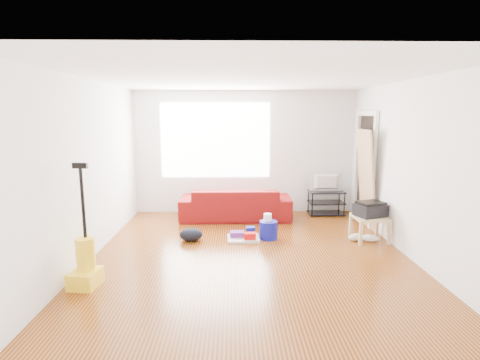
{
  "coord_description": "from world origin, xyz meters",
  "views": [
    {
      "loc": [
        -0.26,
        -5.16,
        2.0
      ],
      "look_at": [
        -0.14,
        0.6,
        1.0
      ],
      "focal_mm": 28.0,
      "sensor_mm": 36.0,
      "label": 1
    }
  ],
  "objects_px": {
    "tv_stand": "(326,202)",
    "cleaning_tray": "(244,236)",
    "sofa": "(235,219)",
    "bucket": "(268,238)",
    "backpack": "(191,241)",
    "side_table": "(370,220)",
    "vacuum": "(85,264)"
  },
  "relations": [
    {
      "from": "tv_stand",
      "to": "cleaning_tray",
      "type": "distance_m",
      "value": 2.31
    },
    {
      "from": "sofa",
      "to": "bucket",
      "type": "distance_m",
      "value": 1.33
    },
    {
      "from": "bucket",
      "to": "backpack",
      "type": "height_order",
      "value": "bucket"
    },
    {
      "from": "tv_stand",
      "to": "side_table",
      "type": "height_order",
      "value": "tv_stand"
    },
    {
      "from": "backpack",
      "to": "vacuum",
      "type": "height_order",
      "value": "vacuum"
    },
    {
      "from": "side_table",
      "to": "bucket",
      "type": "distance_m",
      "value": 1.66
    },
    {
      "from": "bucket",
      "to": "vacuum",
      "type": "xyz_separation_m",
      "value": [
        -2.33,
        -1.67,
        0.27
      ]
    },
    {
      "from": "sofa",
      "to": "tv_stand",
      "type": "distance_m",
      "value": 1.88
    },
    {
      "from": "sofa",
      "to": "bucket",
      "type": "bearing_deg",
      "value": 113.48
    },
    {
      "from": "tv_stand",
      "to": "bucket",
      "type": "distance_m",
      "value": 2.01
    },
    {
      "from": "side_table",
      "to": "sofa",
      "type": "bearing_deg",
      "value": 147.82
    },
    {
      "from": "cleaning_tray",
      "to": "backpack",
      "type": "relative_size",
      "value": 1.41
    },
    {
      "from": "bucket",
      "to": "tv_stand",
      "type": "bearing_deg",
      "value": 48.61
    },
    {
      "from": "bucket",
      "to": "sofa",
      "type": "bearing_deg",
      "value": 113.48
    },
    {
      "from": "side_table",
      "to": "bucket",
      "type": "bearing_deg",
      "value": 175.48
    },
    {
      "from": "sofa",
      "to": "cleaning_tray",
      "type": "distance_m",
      "value": 1.27
    },
    {
      "from": "sofa",
      "to": "tv_stand",
      "type": "xyz_separation_m",
      "value": [
        1.85,
        0.27,
        0.25
      ]
    },
    {
      "from": "tv_stand",
      "to": "cleaning_tray",
      "type": "relative_size",
      "value": 1.36
    },
    {
      "from": "vacuum",
      "to": "side_table",
      "type": "bearing_deg",
      "value": 28.69
    },
    {
      "from": "bucket",
      "to": "cleaning_tray",
      "type": "bearing_deg",
      "value": -174.34
    },
    {
      "from": "tv_stand",
      "to": "backpack",
      "type": "xyz_separation_m",
      "value": [
        -2.58,
        -1.57,
        -0.25
      ]
    },
    {
      "from": "sofa",
      "to": "cleaning_tray",
      "type": "height_order",
      "value": "sofa"
    },
    {
      "from": "side_table",
      "to": "tv_stand",
      "type": "bearing_deg",
      "value": 100.48
    },
    {
      "from": "sofa",
      "to": "side_table",
      "type": "distance_m",
      "value": 2.56
    },
    {
      "from": "vacuum",
      "to": "backpack",
      "type": "bearing_deg",
      "value": 63.39
    },
    {
      "from": "cleaning_tray",
      "to": "vacuum",
      "type": "distance_m",
      "value": 2.54
    },
    {
      "from": "sofa",
      "to": "tv_stand",
      "type": "height_order",
      "value": "tv_stand"
    },
    {
      "from": "cleaning_tray",
      "to": "backpack",
      "type": "bearing_deg",
      "value": -177.29
    },
    {
      "from": "sofa",
      "to": "bucket",
      "type": "height_order",
      "value": "sofa"
    },
    {
      "from": "backpack",
      "to": "sofa",
      "type": "bearing_deg",
      "value": 65.72
    },
    {
      "from": "bucket",
      "to": "backpack",
      "type": "bearing_deg",
      "value": -176.35
    },
    {
      "from": "sofa",
      "to": "vacuum",
      "type": "relative_size",
      "value": 1.45
    }
  ]
}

